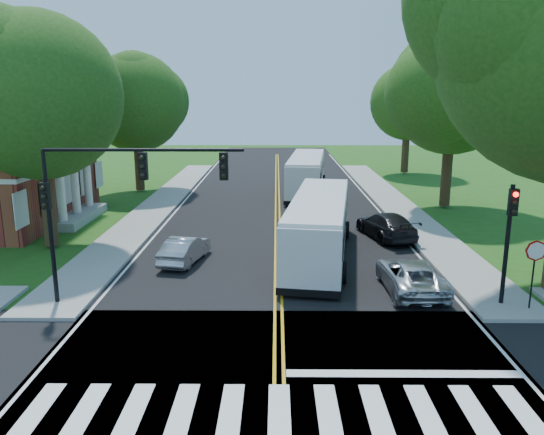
{
  "coord_description": "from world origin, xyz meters",
  "views": [
    {
      "loc": [
        -0.09,
        -11.85,
        7.63
      ],
      "look_at": [
        -0.27,
        10.59,
        2.4
      ],
      "focal_mm": 35.0,
      "sensor_mm": 36.0,
      "label": 1
    }
  ],
  "objects_px": {
    "bus_lead": "(319,226)",
    "suv": "(411,276)",
    "signal_nw": "(112,189)",
    "signal_ne": "(509,229)",
    "hatchback": "(185,249)",
    "dark_sedan": "(386,225)",
    "bus_follow": "(306,174)"
  },
  "relations": [
    {
      "from": "bus_lead",
      "to": "suv",
      "type": "bearing_deg",
      "value": 134.73
    },
    {
      "from": "signal_nw",
      "to": "signal_ne",
      "type": "height_order",
      "value": "signal_nw"
    },
    {
      "from": "bus_lead",
      "to": "hatchback",
      "type": "distance_m",
      "value": 6.4
    },
    {
      "from": "signal_ne",
      "to": "dark_sedan",
      "type": "xyz_separation_m",
      "value": [
        -2.33,
        9.61,
        -2.26
      ]
    },
    {
      "from": "signal_ne",
      "to": "dark_sedan",
      "type": "bearing_deg",
      "value": 103.61
    },
    {
      "from": "signal_ne",
      "to": "signal_nw",
      "type": "bearing_deg",
      "value": -179.95
    },
    {
      "from": "signal_nw",
      "to": "suv",
      "type": "distance_m",
      "value": 11.81
    },
    {
      "from": "signal_nw",
      "to": "bus_lead",
      "type": "distance_m",
      "value": 10.28
    },
    {
      "from": "bus_lead",
      "to": "suv",
      "type": "height_order",
      "value": "bus_lead"
    },
    {
      "from": "signal_nw",
      "to": "dark_sedan",
      "type": "xyz_separation_m",
      "value": [
        11.73,
        9.62,
        -3.67
      ]
    },
    {
      "from": "suv",
      "to": "dark_sedan",
      "type": "distance_m",
      "value": 8.04
    },
    {
      "from": "signal_ne",
      "to": "hatchback",
      "type": "bearing_deg",
      "value": 157.41
    },
    {
      "from": "bus_follow",
      "to": "suv",
      "type": "xyz_separation_m",
      "value": [
        2.96,
        -21.34,
        -0.92
      ]
    },
    {
      "from": "bus_lead",
      "to": "signal_ne",
      "type": "bearing_deg",
      "value": 144.28
    },
    {
      "from": "bus_follow",
      "to": "dark_sedan",
      "type": "distance_m",
      "value": 13.83
    },
    {
      "from": "signal_nw",
      "to": "bus_lead",
      "type": "bearing_deg",
      "value": 37.88
    },
    {
      "from": "signal_ne",
      "to": "bus_lead",
      "type": "distance_m",
      "value": 8.82
    },
    {
      "from": "signal_ne",
      "to": "hatchback",
      "type": "xyz_separation_m",
      "value": [
        -12.52,
        5.21,
        -2.34
      ]
    },
    {
      "from": "signal_nw",
      "to": "hatchback",
      "type": "bearing_deg",
      "value": 73.61
    },
    {
      "from": "suv",
      "to": "hatchback",
      "type": "bearing_deg",
      "value": -21.86
    },
    {
      "from": "bus_follow",
      "to": "suv",
      "type": "bearing_deg",
      "value": 104.26
    },
    {
      "from": "hatchback",
      "to": "suv",
      "type": "bearing_deg",
      "value": 170.47
    },
    {
      "from": "hatchback",
      "to": "bus_follow",
      "type": "bearing_deg",
      "value": -99.21
    },
    {
      "from": "bus_follow",
      "to": "hatchback",
      "type": "relative_size",
      "value": 3.1
    },
    {
      "from": "bus_follow",
      "to": "dark_sedan",
      "type": "relative_size",
      "value": 2.41
    },
    {
      "from": "bus_follow",
      "to": "hatchback",
      "type": "height_order",
      "value": "bus_follow"
    },
    {
      "from": "signal_nw",
      "to": "hatchback",
      "type": "distance_m",
      "value": 6.61
    },
    {
      "from": "signal_ne",
      "to": "dark_sedan",
      "type": "relative_size",
      "value": 0.91
    },
    {
      "from": "bus_follow",
      "to": "dark_sedan",
      "type": "xyz_separation_m",
      "value": [
        3.6,
        -13.32,
        -0.86
      ]
    },
    {
      "from": "hatchback",
      "to": "signal_nw",
      "type": "bearing_deg",
      "value": 84.8
    },
    {
      "from": "signal_ne",
      "to": "bus_lead",
      "type": "height_order",
      "value": "signal_ne"
    },
    {
      "from": "suv",
      "to": "dark_sedan",
      "type": "height_order",
      "value": "dark_sedan"
    }
  ]
}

